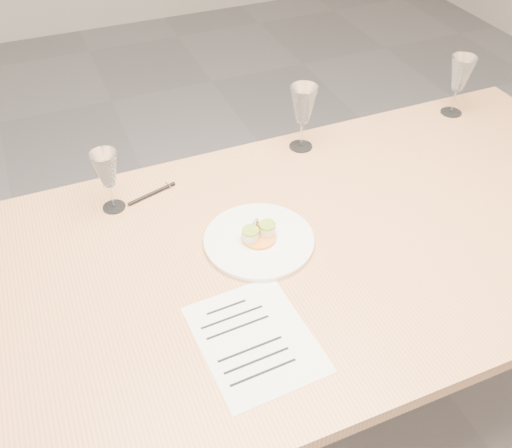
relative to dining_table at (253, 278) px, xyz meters
name	(u,v)px	position (x,y,z in m)	size (l,w,h in m)	color
ground	(253,414)	(0.00, 0.00, -0.68)	(7.00, 7.00, 0.00)	slate
dining_table	(253,278)	(0.00, 0.00, 0.00)	(2.40, 1.00, 0.75)	tan
dinner_plate	(259,239)	(0.04, 0.05, 0.08)	(0.29, 0.29, 0.08)	white
recipe_sheet	(255,339)	(-0.09, -0.23, 0.07)	(0.26, 0.32, 0.00)	white
ballpoint_pen	(152,194)	(-0.17, 0.36, 0.07)	(0.15, 0.06, 0.01)	black
wine_glass_0	(106,171)	(-0.28, 0.34, 0.20)	(0.07, 0.07, 0.18)	white
wine_glass_1	(303,106)	(0.34, 0.42, 0.22)	(0.09, 0.09, 0.21)	white
wine_glass_2	(461,75)	(0.92, 0.41, 0.21)	(0.08, 0.08, 0.21)	white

